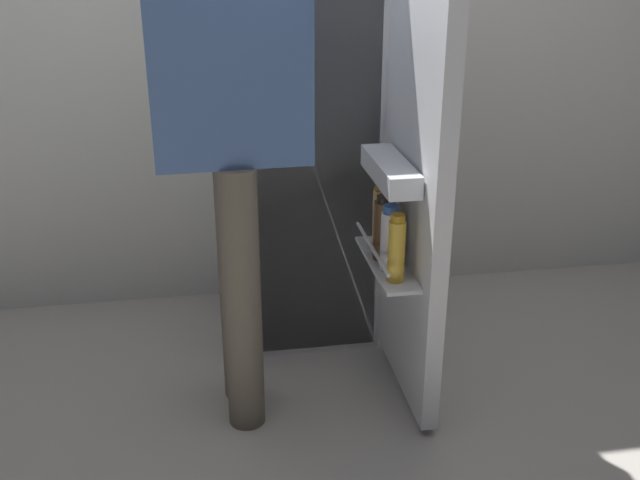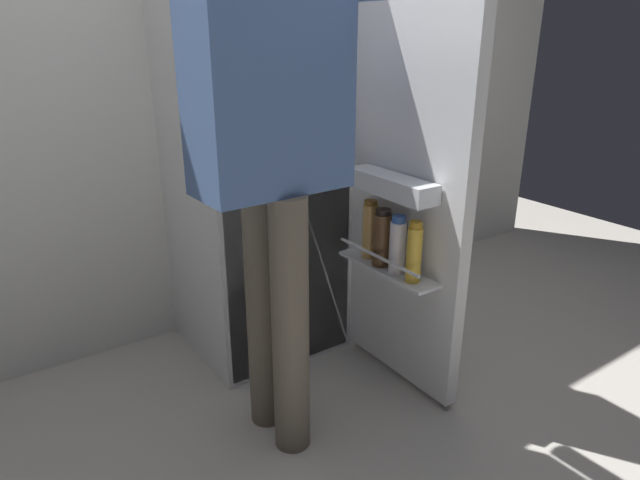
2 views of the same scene
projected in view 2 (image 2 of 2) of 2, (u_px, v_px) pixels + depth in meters
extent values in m
plane|color=#B7B2A8|center=(327.00, 396.00, 2.16)|extent=(5.85, 5.85, 0.00)
cube|color=silver|center=(211.00, 26.00, 2.35)|extent=(4.40, 0.10, 2.70)
cube|color=white|center=(253.00, 148.00, 2.25)|extent=(0.60, 0.57, 1.77)
cube|color=white|center=(289.00, 160.00, 2.04)|extent=(0.56, 0.01, 1.73)
cube|color=white|center=(283.00, 155.00, 2.07)|extent=(0.52, 0.09, 0.01)
cube|color=white|center=(410.00, 166.00, 1.99)|extent=(0.06, 0.58, 1.69)
cube|color=white|center=(387.00, 268.00, 2.08)|extent=(0.11, 0.45, 0.01)
cylinder|color=silver|center=(377.00, 256.00, 2.03)|extent=(0.01, 0.44, 0.01)
cube|color=white|center=(391.00, 185.00, 1.96)|extent=(0.10, 0.39, 0.07)
cylinder|color=gold|center=(414.00, 255.00, 1.92)|extent=(0.05, 0.05, 0.20)
cylinder|color=#BC8419|center=(416.00, 225.00, 1.88)|extent=(0.04, 0.04, 0.02)
cylinder|color=tan|center=(370.00, 231.00, 2.13)|extent=(0.06, 0.06, 0.21)
cylinder|color=#996623|center=(371.00, 203.00, 2.09)|extent=(0.05, 0.05, 0.02)
cylinder|color=white|center=(397.00, 248.00, 1.99)|extent=(0.06, 0.06, 0.20)
cylinder|color=#335BB2|center=(399.00, 219.00, 1.95)|extent=(0.05, 0.05, 0.02)
cylinder|color=brown|center=(382.00, 240.00, 2.06)|extent=(0.07, 0.07, 0.20)
cylinder|color=black|center=(384.00, 212.00, 2.02)|extent=(0.06, 0.06, 0.02)
cylinder|color=#4C7F3D|center=(294.00, 139.00, 2.08)|extent=(0.09, 0.09, 0.09)
cylinder|color=#665B4C|center=(264.00, 310.00, 1.88)|extent=(0.12, 0.12, 0.88)
cylinder|color=#665B4C|center=(290.00, 330.00, 1.76)|extent=(0.12, 0.12, 0.88)
cube|color=#4C6BA3|center=(269.00, 82.00, 1.55)|extent=(0.46, 0.24, 0.63)
cylinder|color=#4C6BA3|center=(231.00, 84.00, 1.73)|extent=(0.08, 0.08, 0.59)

